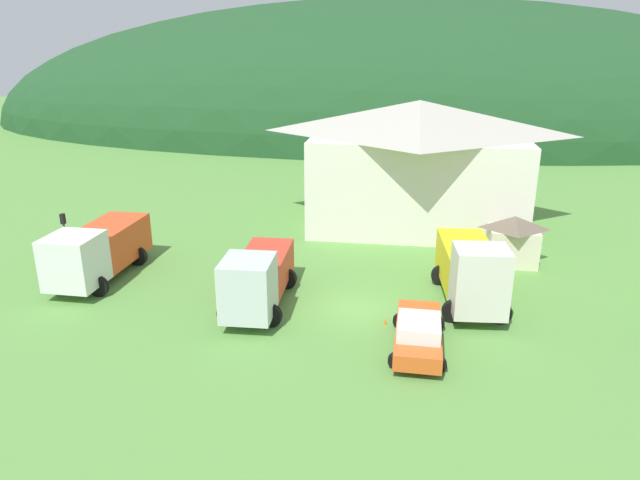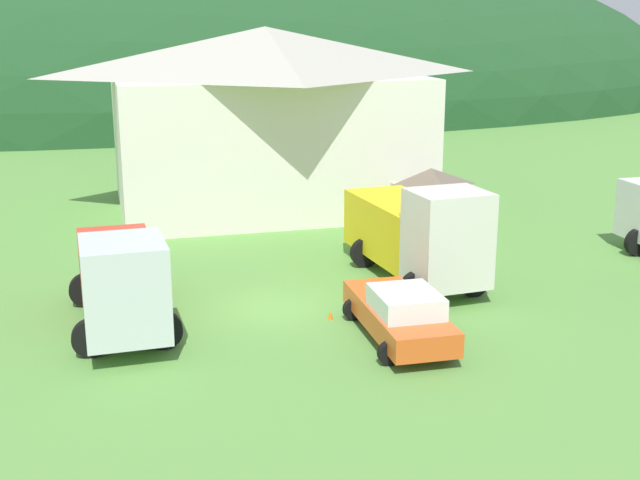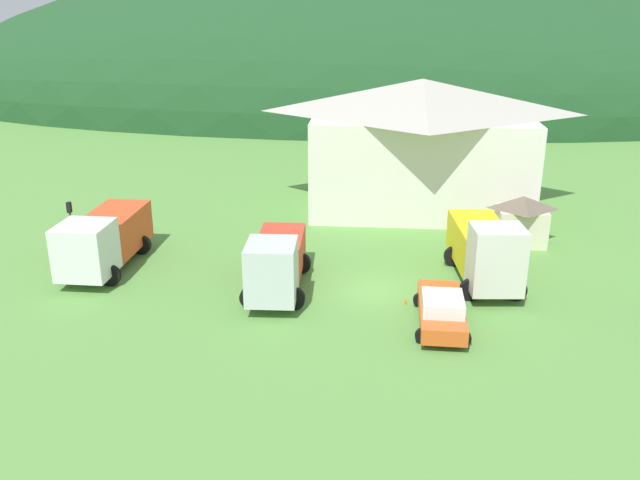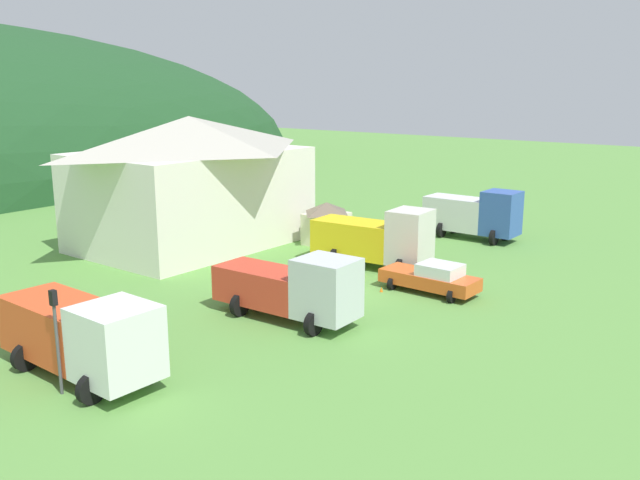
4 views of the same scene
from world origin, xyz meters
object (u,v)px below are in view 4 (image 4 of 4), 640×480
(flatbed_truck_yellow, at_px, (378,238))
(service_pickup_orange, at_px, (432,278))
(traffic_light_west, at_px, (56,331))
(box_truck_blue, at_px, (476,213))
(play_shed_cream, at_px, (327,223))
(depot_building, at_px, (191,179))
(heavy_rig_white, at_px, (83,334))
(traffic_cone_near_pickup, at_px, (381,292))
(tow_truck_silver, at_px, (294,287))

(flatbed_truck_yellow, height_order, service_pickup_orange, flatbed_truck_yellow)
(flatbed_truck_yellow, distance_m, traffic_light_west, 21.38)
(flatbed_truck_yellow, relative_size, box_truck_blue, 1.11)
(play_shed_cream, height_order, service_pickup_orange, play_shed_cream)
(traffic_light_west, bearing_deg, depot_building, 36.25)
(heavy_rig_white, xyz_separation_m, traffic_cone_near_pickup, (15.92, -3.07, -1.74))
(heavy_rig_white, bearing_deg, depot_building, 128.54)
(heavy_rig_white, bearing_deg, tow_truck_silver, 78.02)
(play_shed_cream, bearing_deg, flatbed_truck_yellow, -116.17)
(flatbed_truck_yellow, bearing_deg, tow_truck_silver, -83.20)
(depot_building, relative_size, tow_truck_silver, 2.08)
(traffic_light_west, bearing_deg, heavy_rig_white, 21.49)
(heavy_rig_white, height_order, tow_truck_silver, tow_truck_silver)
(box_truck_blue, distance_m, traffic_cone_near_pickup, 14.92)
(flatbed_truck_yellow, bearing_deg, service_pickup_orange, -31.45)
(heavy_rig_white, distance_m, box_truck_blue, 30.69)
(heavy_rig_white, relative_size, traffic_light_west, 1.93)
(play_shed_cream, xyz_separation_m, tow_truck_silver, (-13.37, -8.20, 0.15))
(play_shed_cream, distance_m, heavy_rig_white, 23.74)
(service_pickup_orange, bearing_deg, flatbed_truck_yellow, 154.64)
(heavy_rig_white, distance_m, service_pickup_orange, 18.21)
(box_truck_blue, height_order, traffic_cone_near_pickup, box_truck_blue)
(play_shed_cream, bearing_deg, traffic_light_west, -165.10)
(depot_building, distance_m, heavy_rig_white, 21.91)
(heavy_rig_white, relative_size, flatbed_truck_yellow, 1.01)
(service_pickup_orange, xyz_separation_m, traffic_light_west, (-18.79, 4.71, 1.57))
(heavy_rig_white, height_order, traffic_cone_near_pickup, heavy_rig_white)
(tow_truck_silver, relative_size, service_pickup_orange, 1.39)
(traffic_light_west, xyz_separation_m, traffic_cone_near_pickup, (17.31, -2.53, -2.40))
(tow_truck_silver, distance_m, traffic_light_west, 11.16)
(depot_building, height_order, traffic_cone_near_pickup, depot_building)
(heavy_rig_white, relative_size, traffic_cone_near_pickup, 13.90)
(traffic_cone_near_pickup, bearing_deg, heavy_rig_white, 169.09)
(flatbed_truck_yellow, bearing_deg, traffic_light_west, -93.61)
(heavy_rig_white, height_order, service_pickup_orange, heavy_rig_white)
(heavy_rig_white, xyz_separation_m, flatbed_truck_yellow, (19.98, -0.18, 0.08))
(depot_building, relative_size, flatbed_truck_yellow, 2.07)
(depot_building, bearing_deg, heavy_rig_white, -142.75)
(play_shed_cream, relative_size, service_pickup_orange, 0.57)
(depot_building, xyz_separation_m, traffic_light_west, (-18.68, -13.70, -2.10))
(traffic_cone_near_pickup, bearing_deg, service_pickup_orange, -55.79)
(depot_building, distance_m, flatbed_truck_yellow, 13.86)
(depot_building, relative_size, traffic_light_west, 3.97)
(play_shed_cream, relative_size, traffic_cone_near_pickup, 5.57)
(traffic_light_west, bearing_deg, flatbed_truck_yellow, 0.99)
(flatbed_truck_yellow, relative_size, traffic_light_west, 1.91)
(service_pickup_orange, distance_m, traffic_light_west, 19.44)
(play_shed_cream, xyz_separation_m, traffic_light_west, (-24.37, -6.48, 0.90))
(depot_building, height_order, traffic_light_west, depot_building)
(traffic_light_west, height_order, traffic_cone_near_pickup, traffic_light_west)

